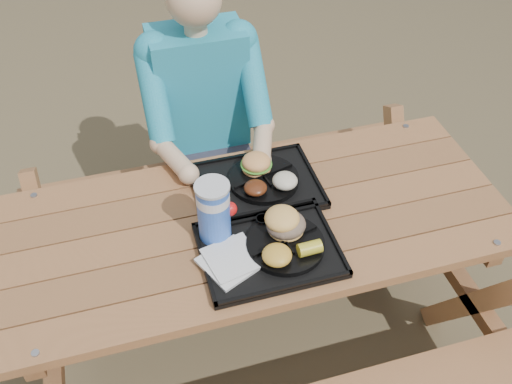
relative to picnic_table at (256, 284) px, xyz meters
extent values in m
plane|color=#999999|center=(0.00, 0.00, -0.38)|extent=(60.00, 60.00, 0.00)
cube|color=black|center=(0.00, -0.16, 0.39)|extent=(0.45, 0.35, 0.02)
cube|color=black|center=(0.05, 0.15, 0.39)|extent=(0.45, 0.35, 0.02)
cylinder|color=black|center=(0.05, -0.17, 0.41)|extent=(0.26, 0.26, 0.02)
cylinder|color=black|center=(0.08, 0.16, 0.41)|extent=(0.26, 0.26, 0.02)
cube|color=silver|center=(-0.14, -0.19, 0.40)|extent=(0.22, 0.22, 0.02)
cylinder|color=blue|center=(-0.16, -0.05, 0.50)|extent=(0.11, 0.11, 0.22)
cylinder|color=black|center=(0.01, -0.05, 0.41)|extent=(0.05, 0.05, 0.03)
cylinder|color=yellow|center=(0.06, -0.04, 0.41)|extent=(0.05, 0.05, 0.03)
ellipsoid|color=gold|center=(0.00, -0.23, 0.44)|extent=(0.10, 0.10, 0.05)
cube|color=black|center=(-0.13, 0.17, 0.40)|extent=(0.08, 0.17, 0.01)
ellipsoid|color=#552511|center=(0.02, 0.09, 0.43)|extent=(0.08, 0.08, 0.04)
ellipsoid|color=beige|center=(0.13, 0.09, 0.44)|extent=(0.09, 0.09, 0.05)
camera|label=1|loc=(-0.38, -1.32, 1.83)|focal=40.00mm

